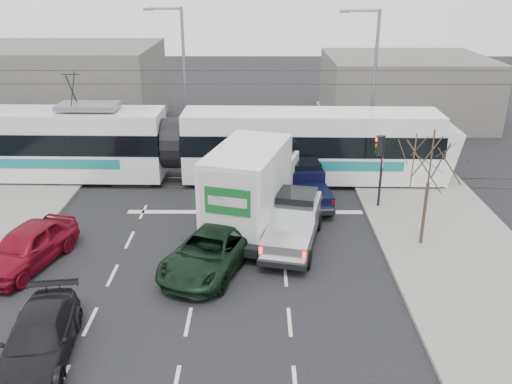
{
  "coord_description": "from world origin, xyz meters",
  "views": [
    {
      "loc": [
        0.64,
        -18.2,
        10.85
      ],
      "look_at": [
        0.54,
        4.18,
        1.8
      ],
      "focal_mm": 38.0,
      "sensor_mm": 36.0,
      "label": 1
    }
  ],
  "objects_px": {
    "tram": "(173,144)",
    "traffic_signal": "(380,156)",
    "silver_pickup": "(294,221)",
    "box_truck": "(252,186)",
    "green_car": "(211,251)",
    "dark_car": "(39,339)",
    "red_car": "(27,246)",
    "navy_pickup": "(307,184)",
    "street_lamp_far": "(181,72)",
    "street_lamp_near": "(371,78)",
    "bare_tree": "(431,162)"
  },
  "relations": [
    {
      "from": "tram",
      "to": "traffic_signal",
      "type": "bearing_deg",
      "value": -19.25
    },
    {
      "from": "green_car",
      "to": "dark_car",
      "type": "distance_m",
      "value": 7.18
    },
    {
      "from": "tram",
      "to": "red_car",
      "type": "relative_size",
      "value": 5.95
    },
    {
      "from": "dark_car",
      "to": "red_car",
      "type": "bearing_deg",
      "value": 107.48
    },
    {
      "from": "tram",
      "to": "navy_pickup",
      "type": "distance_m",
      "value": 7.9
    },
    {
      "from": "tram",
      "to": "box_truck",
      "type": "relative_size",
      "value": 3.49
    },
    {
      "from": "bare_tree",
      "to": "silver_pickup",
      "type": "bearing_deg",
      "value": 176.14
    },
    {
      "from": "silver_pickup",
      "to": "navy_pickup",
      "type": "height_order",
      "value": "silver_pickup"
    },
    {
      "from": "street_lamp_near",
      "to": "red_car",
      "type": "bearing_deg",
      "value": -140.11
    },
    {
      "from": "bare_tree",
      "to": "box_truck",
      "type": "bearing_deg",
      "value": 164.1
    },
    {
      "from": "bare_tree",
      "to": "green_car",
      "type": "relative_size",
      "value": 0.9
    },
    {
      "from": "bare_tree",
      "to": "street_lamp_far",
      "type": "height_order",
      "value": "street_lamp_far"
    },
    {
      "from": "traffic_signal",
      "to": "street_lamp_far",
      "type": "bearing_deg",
      "value": 138.28
    },
    {
      "from": "street_lamp_near",
      "to": "street_lamp_far",
      "type": "height_order",
      "value": "same"
    },
    {
      "from": "navy_pickup",
      "to": "dark_car",
      "type": "xyz_separation_m",
      "value": [
        -9.01,
        -12.17,
        -0.29
      ]
    },
    {
      "from": "bare_tree",
      "to": "red_car",
      "type": "relative_size",
      "value": 1.03
    },
    {
      "from": "tram",
      "to": "red_car",
      "type": "height_order",
      "value": "tram"
    },
    {
      "from": "bare_tree",
      "to": "street_lamp_near",
      "type": "xyz_separation_m",
      "value": [
        -0.29,
        11.5,
        1.32
      ]
    },
    {
      "from": "traffic_signal",
      "to": "red_car",
      "type": "relative_size",
      "value": 0.74
    },
    {
      "from": "box_truck",
      "to": "navy_pickup",
      "type": "relative_size",
      "value": 1.7
    },
    {
      "from": "green_car",
      "to": "red_car",
      "type": "bearing_deg",
      "value": -161.73
    },
    {
      "from": "silver_pickup",
      "to": "street_lamp_far",
      "type": "bearing_deg",
      "value": 128.41
    },
    {
      "from": "street_lamp_far",
      "to": "tram",
      "type": "xyz_separation_m",
      "value": [
        0.1,
        -5.58,
        -3.01
      ]
    },
    {
      "from": "bare_tree",
      "to": "red_car",
      "type": "height_order",
      "value": "bare_tree"
    },
    {
      "from": "street_lamp_near",
      "to": "box_truck",
      "type": "bearing_deg",
      "value": -126.34
    },
    {
      "from": "box_truck",
      "to": "dark_car",
      "type": "bearing_deg",
      "value": -107.57
    },
    {
      "from": "navy_pickup",
      "to": "bare_tree",
      "type": "bearing_deg",
      "value": -53.37
    },
    {
      "from": "green_car",
      "to": "dark_car",
      "type": "xyz_separation_m",
      "value": [
        -4.7,
        -5.42,
        -0.08
      ]
    },
    {
      "from": "tram",
      "to": "dark_car",
      "type": "height_order",
      "value": "tram"
    },
    {
      "from": "silver_pickup",
      "to": "box_truck",
      "type": "xyz_separation_m",
      "value": [
        -1.82,
        1.7,
        0.94
      ]
    },
    {
      "from": "bare_tree",
      "to": "tram",
      "type": "height_order",
      "value": "tram"
    },
    {
      "from": "box_truck",
      "to": "red_car",
      "type": "distance_m",
      "value": 9.7
    },
    {
      "from": "green_car",
      "to": "tram",
      "type": "bearing_deg",
      "value": 126.21
    },
    {
      "from": "green_car",
      "to": "red_car",
      "type": "xyz_separation_m",
      "value": [
        -7.28,
        0.22,
        0.06
      ]
    },
    {
      "from": "street_lamp_near",
      "to": "dark_car",
      "type": "bearing_deg",
      "value": -125.06
    },
    {
      "from": "silver_pickup",
      "to": "box_truck",
      "type": "relative_size",
      "value": 0.71
    },
    {
      "from": "traffic_signal",
      "to": "tram",
      "type": "bearing_deg",
      "value": 159.6
    },
    {
      "from": "street_lamp_far",
      "to": "silver_pickup",
      "type": "relative_size",
      "value": 1.53
    },
    {
      "from": "bare_tree",
      "to": "silver_pickup",
      "type": "xyz_separation_m",
      "value": [
        -5.41,
        0.36,
        -2.78
      ]
    },
    {
      "from": "tram",
      "to": "dark_car",
      "type": "distance_m",
      "value": 15.46
    },
    {
      "from": "box_truck",
      "to": "tram",
      "type": "bearing_deg",
      "value": 143.37
    },
    {
      "from": "red_car",
      "to": "traffic_signal",
      "type": "bearing_deg",
      "value": 36.58
    },
    {
      "from": "box_truck",
      "to": "navy_pickup",
      "type": "distance_m",
      "value": 3.98
    },
    {
      "from": "street_lamp_far",
      "to": "box_truck",
      "type": "xyz_separation_m",
      "value": [
        4.55,
        -11.44,
        -3.17
      ]
    },
    {
      "from": "tram",
      "to": "box_truck",
      "type": "xyz_separation_m",
      "value": [
        4.45,
        -5.86,
        -0.15
      ]
    },
    {
      "from": "traffic_signal",
      "to": "tram",
      "type": "distance_m",
      "value": 11.28
    },
    {
      "from": "silver_pickup",
      "to": "dark_car",
      "type": "bearing_deg",
      "value": -123.9
    },
    {
      "from": "box_truck",
      "to": "navy_pickup",
      "type": "bearing_deg",
      "value": 61.42
    },
    {
      "from": "bare_tree",
      "to": "red_car",
      "type": "distance_m",
      "value": 16.46
    },
    {
      "from": "navy_pickup",
      "to": "street_lamp_near",
      "type": "bearing_deg",
      "value": 51.14
    }
  ]
}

